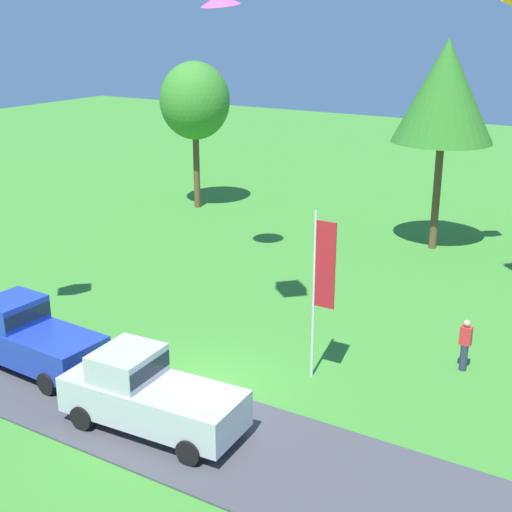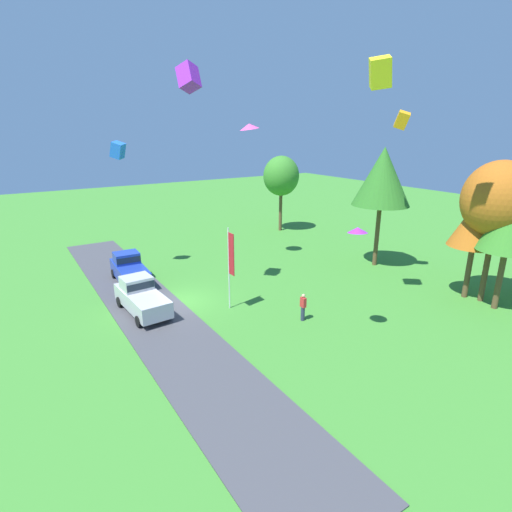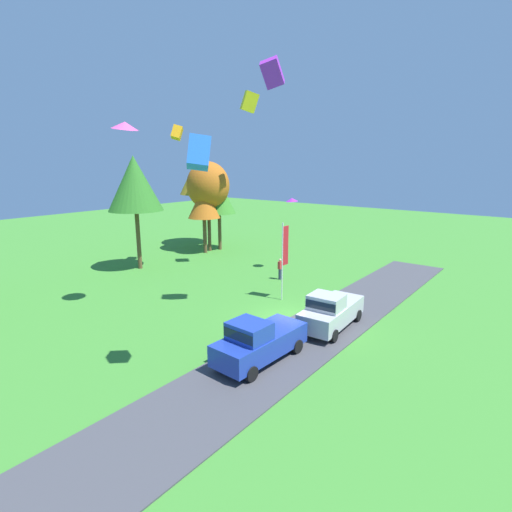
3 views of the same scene
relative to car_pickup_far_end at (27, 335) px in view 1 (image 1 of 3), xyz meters
name	(u,v)px [view 1 (image 1 of 3)]	position (x,y,z in m)	size (l,w,h in m)	color
ground_plane	(201,385)	(5.34, 1.87, -1.11)	(120.00, 120.00, 0.00)	#3D842D
pavement_strip	(154,418)	(5.34, -0.38, -1.08)	(36.00, 4.40, 0.06)	#424247
car_pickup_far_end	(27,335)	(0.00, 0.00, 0.00)	(5.08, 2.22, 2.14)	#1E389E
car_pickup_near_entrance	(147,392)	(5.52, -0.83, 0.00)	(5.11, 2.29, 2.14)	#B7B7BC
person_beside_suv	(465,345)	(11.83, 6.96, -0.23)	(0.36, 0.24, 1.71)	#2D334C
tree_far_right	(195,101)	(-7.19, 19.07, 4.98)	(3.92, 3.92, 8.28)	brown
tree_lone_near	(445,92)	(7.02, 18.64, 6.27)	(4.60, 4.60, 9.71)	brown
flag_banner	(321,276)	(8.17, 4.10, 2.26)	(0.71, 0.08, 5.31)	silver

